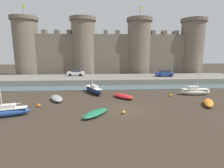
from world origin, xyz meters
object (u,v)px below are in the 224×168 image
at_px(sailboat_midflat_right, 93,90).
at_px(sailboat_midflat_centre, 195,91).
at_px(mooring_buoy_near_channel, 171,95).
at_px(car_quay_west, 164,73).
at_px(rowboat_foreground_right, 209,103).
at_px(mooring_buoy_off_centre, 124,112).
at_px(car_quay_centre_west, 76,73).
at_px(mooring_buoy_mid_mud, 39,105).
at_px(rowboat_near_channel_left, 96,113).
at_px(sailboat_near_channel_right, 5,112).
at_px(rowboat_midflat_left, 123,96).
at_px(rowboat_foreground_left, 57,98).

xyz_separation_m(sailboat_midflat_right, sailboat_midflat_centre, (17.29, -2.06, -0.03)).
bearing_deg(sailboat_midflat_centre, mooring_buoy_near_channel, -170.29).
bearing_deg(sailboat_midflat_centre, car_quay_west, 92.24).
relative_size(rowboat_foreground_right, car_quay_west, 0.91).
height_order(mooring_buoy_off_centre, car_quay_centre_west, car_quay_centre_west).
distance_m(mooring_buoy_near_channel, mooring_buoy_mid_mud, 20.22).
relative_size(mooring_buoy_off_centre, mooring_buoy_near_channel, 1.06).
bearing_deg(rowboat_near_channel_left, sailboat_near_channel_right, 178.19).
bearing_deg(sailboat_near_channel_right, mooring_buoy_near_channel, 19.00).
relative_size(sailboat_near_channel_right, rowboat_midflat_left, 1.55).
bearing_deg(car_quay_centre_west, car_quay_west, -6.80).
height_order(sailboat_near_channel_right, car_quay_centre_west, sailboat_near_channel_right).
height_order(sailboat_midflat_right, car_quay_centre_west, sailboat_midflat_right).
xyz_separation_m(car_quay_west, car_quay_centre_west, (-21.67, 2.58, 0.00)).
bearing_deg(car_quay_west, rowboat_foreground_right, -92.30).
bearing_deg(rowboat_foreground_left, car_quay_west, 35.12).
xyz_separation_m(rowboat_foreground_right, mooring_buoy_off_centre, (-12.01, -2.50, -0.20)).
relative_size(sailboat_near_channel_right, mooring_buoy_mid_mud, 13.10).
bearing_deg(rowboat_near_channel_left, mooring_buoy_near_channel, 33.45).
relative_size(mooring_buoy_near_channel, mooring_buoy_mid_mud, 0.89).
height_order(sailboat_near_channel_right, rowboat_foreground_right, sailboat_near_channel_right).
relative_size(sailboat_midflat_right, car_quay_centre_west, 1.54).
distance_m(rowboat_near_channel_left, car_quay_west, 27.43).
bearing_deg(mooring_buoy_off_centre, mooring_buoy_near_channel, 41.02).
bearing_deg(rowboat_foreground_right, sailboat_midflat_centre, 77.65).
distance_m(mooring_buoy_mid_mud, car_quay_centre_west, 21.29).
distance_m(rowboat_near_channel_left, mooring_buoy_mid_mud, 8.46).
xyz_separation_m(sailboat_near_channel_right, car_quay_centre_west, (4.59, 24.42, 1.44)).
height_order(sailboat_near_channel_right, mooring_buoy_off_centre, sailboat_near_channel_right).
bearing_deg(car_quay_west, mooring_buoy_near_channel, -105.69).
bearing_deg(car_quay_west, rowboat_foreground_left, -144.88).
xyz_separation_m(sailboat_midflat_right, car_quay_west, (16.76, 11.34, 1.37)).
relative_size(sailboat_midflat_centre, mooring_buoy_mid_mud, 14.61).
xyz_separation_m(rowboat_foreground_left, mooring_buoy_near_channel, (18.13, 1.38, -0.17)).
bearing_deg(rowboat_near_channel_left, sailboat_midflat_right, 93.60).
bearing_deg(sailboat_near_channel_right, sailboat_midflat_centre, 17.50).
bearing_deg(sailboat_midflat_right, rowboat_midflat_left, -36.70).
relative_size(rowboat_foreground_left, rowboat_near_channel_left, 1.02).
bearing_deg(mooring_buoy_off_centre, sailboat_midflat_centre, 32.36).
relative_size(mooring_buoy_near_channel, car_quay_west, 0.10).
relative_size(mooring_buoy_off_centre, car_quay_west, 0.10).
height_order(rowboat_midflat_left, mooring_buoy_off_centre, rowboat_midflat_left).
distance_m(rowboat_midflat_left, rowboat_foreground_right, 12.01).
distance_m(sailboat_near_channel_right, car_quay_west, 34.18).
xyz_separation_m(rowboat_foreground_left, mooring_buoy_mid_mud, (-1.62, -2.98, -0.15)).
bearing_deg(rowboat_foreground_left, sailboat_midflat_centre, 5.44).
bearing_deg(rowboat_foreground_left, rowboat_midflat_left, 3.49).
xyz_separation_m(sailboat_near_channel_right, rowboat_foreground_right, (25.48, 2.51, -0.18)).
distance_m(sailboat_midflat_centre, sailboat_near_channel_right, 28.08).
xyz_separation_m(mooring_buoy_off_centre, mooring_buoy_mid_mud, (-10.94, 3.30, 0.01)).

